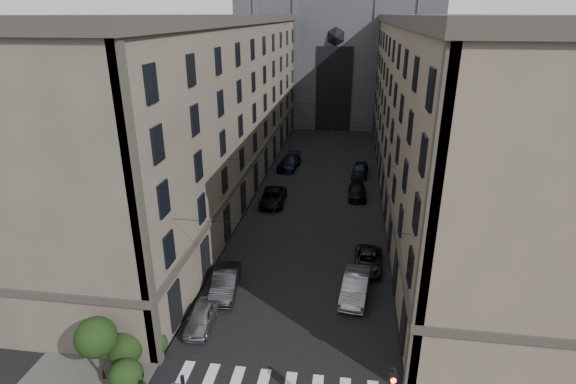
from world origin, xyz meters
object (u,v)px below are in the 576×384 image
at_px(gothic_tower, 339,20).
at_px(car_right_midnear, 368,261).
at_px(car_left_midfar, 273,197).
at_px(car_left_far, 289,162).
at_px(car_left_midnear, 225,282).
at_px(car_left_near, 201,317).
at_px(car_right_far, 360,169).
at_px(car_right_near, 355,287).
at_px(car_right_midfar, 357,191).

height_order(gothic_tower, car_right_midnear, gothic_tower).
xyz_separation_m(gothic_tower, car_left_midfar, (-4.57, -44.54, -17.05)).
bearing_deg(car_left_far, car_left_midnear, -84.26).
bearing_deg(car_left_midfar, car_left_midnear, -93.95).
xyz_separation_m(car_left_near, car_right_midnear, (10.81, 8.82, -0.02)).
xyz_separation_m(car_left_midnear, car_right_far, (9.79, 27.16, -0.02)).
bearing_deg(car_right_near, car_left_midfar, 125.41).
height_order(car_left_near, car_right_near, car_right_near).
distance_m(car_left_near, car_right_midnear, 13.95).
relative_size(car_left_far, car_right_near, 1.12).
relative_size(car_left_far, car_right_midnear, 1.18).
relative_size(car_left_midnear, car_right_near, 0.98).
xyz_separation_m(car_left_near, car_left_midnear, (0.50, 3.95, 0.14)).
distance_m(car_left_midnear, car_right_midfar, 21.98).
bearing_deg(car_right_near, car_right_midnear, 83.26).
distance_m(gothic_tower, car_left_far, 36.96).
distance_m(car_left_midfar, car_left_far, 12.02).
xyz_separation_m(car_left_far, car_right_midnear, (9.68, -23.83, -0.15)).
bearing_deg(gothic_tower, car_right_midfar, -84.05).
height_order(car_left_far, car_right_midfar, car_left_far).
bearing_deg(gothic_tower, car_right_far, -82.22).
bearing_deg(gothic_tower, car_left_midnear, -94.80).
xyz_separation_m(car_left_far, car_right_far, (9.16, -1.54, -0.02)).
xyz_separation_m(car_right_midnear, car_right_midfar, (-0.86, 14.98, 0.03)).
bearing_deg(car_left_midnear, car_left_midfar, 81.36).
distance_m(car_left_near, car_right_midfar, 25.79).
xyz_separation_m(gothic_tower, car_right_far, (4.65, -34.05, -17.00)).
height_order(car_left_far, car_right_far, car_left_far).
distance_m(car_left_midnear, car_left_midfar, 16.68).
height_order(car_right_midnear, car_right_far, car_right_far).
height_order(car_left_near, car_right_far, car_right_far).
bearing_deg(gothic_tower, car_right_near, -86.03).
distance_m(car_left_near, car_right_far, 32.77).
xyz_separation_m(gothic_tower, car_left_near, (-5.64, -65.16, -17.12)).
xyz_separation_m(car_left_far, car_right_near, (8.71, -27.93, 0.01)).
height_order(car_left_midfar, car_right_midfar, car_left_midfar).
bearing_deg(car_right_near, car_right_midfar, 96.21).
height_order(car_left_midfar, car_right_near, car_right_near).
bearing_deg(gothic_tower, car_left_far, -97.90).
distance_m(car_left_near, car_left_midfar, 20.65).
xyz_separation_m(car_right_near, car_right_midnear, (0.97, 4.10, -0.17)).
relative_size(car_left_midnear, car_left_far, 0.88).
xyz_separation_m(car_left_midnear, car_left_far, (0.63, 28.70, 0.00)).
bearing_deg(car_left_midnear, car_left_far, 82.05).
distance_m(car_right_near, car_right_midnear, 4.22).
bearing_deg(car_right_midfar, car_left_midfar, -161.09).
distance_m(car_left_near, car_left_midnear, 3.99).
height_order(car_right_near, car_right_midnear, car_right_near).
bearing_deg(car_right_midnear, car_right_midfar, 96.62).
relative_size(car_left_near, car_right_midfar, 0.83).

